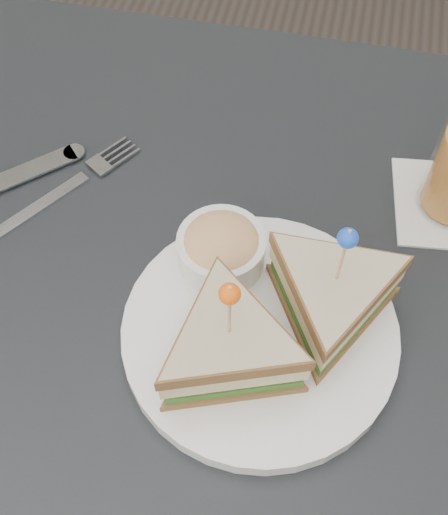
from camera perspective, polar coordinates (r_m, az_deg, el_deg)
ground_plane at (r=1.32m, az=-0.55°, el=-19.70°), size 3.50×3.50×0.00m
table at (r=0.69m, az=-1.00°, el=-6.32°), size 0.80×0.80×0.75m
plate_meal at (r=0.56m, az=4.08°, el=-5.20°), size 0.30×0.29×0.15m
cutlery_fork at (r=0.71m, az=-13.34°, el=6.28°), size 0.12×0.17×0.01m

